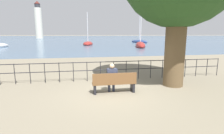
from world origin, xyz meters
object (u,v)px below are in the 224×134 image
(park_bench, at_px, (114,83))
(seated_person_left, at_px, (112,77))
(sailboat_3, at_px, (140,45))
(harbor_lighthouse, at_px, (38,21))
(sailboat_2, at_px, (88,44))
(sailboat_1, at_px, (139,42))

(park_bench, height_order, seated_person_left, seated_person_left)
(park_bench, xyz_separation_m, seated_person_left, (-0.09, 0.08, 0.26))
(sailboat_3, height_order, harbor_lighthouse, harbor_lighthouse)
(sailboat_2, bearing_deg, seated_person_left, -83.41)
(park_bench, height_order, sailboat_2, sailboat_2)
(sailboat_2, bearing_deg, sailboat_3, -34.50)
(sailboat_2, bearing_deg, sailboat_1, 37.33)
(seated_person_left, height_order, sailboat_1, sailboat_1)
(park_bench, bearing_deg, sailboat_1, 70.13)
(sailboat_2, xyz_separation_m, sailboat_3, (9.97, -8.84, 0.06))
(harbor_lighthouse, bearing_deg, sailboat_2, -69.42)
(sailboat_2, height_order, sailboat_3, sailboat_3)
(seated_person_left, distance_m, harbor_lighthouse, 107.58)
(park_bench, height_order, sailboat_1, sailboat_1)
(park_bench, height_order, sailboat_3, sailboat_3)
(sailboat_1, height_order, sailboat_2, sailboat_1)
(park_bench, distance_m, seated_person_left, 0.29)
(sailboat_3, xyz_separation_m, harbor_lighthouse, (-35.92, 77.93, 9.60))
(seated_person_left, relative_size, sailboat_3, 0.15)
(sailboat_2, height_order, harbor_lighthouse, harbor_lighthouse)
(sailboat_2, relative_size, sailboat_3, 0.95)
(harbor_lighthouse, bearing_deg, seated_person_left, -76.15)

